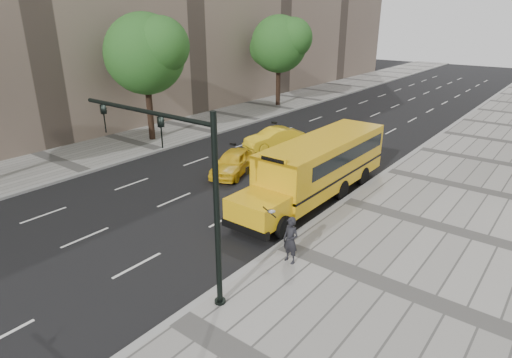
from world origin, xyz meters
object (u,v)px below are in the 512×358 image
Objects in this scene: tree_c at (280,44)px; taxi_far at (274,138)px; tree_b at (146,53)px; traffic_signal at (183,179)px; taxi_near at (233,162)px; school_bus at (320,163)px; pedestrian at (291,240)px.

tree_c is 15.59m from taxi_far.
traffic_signal is at bearing -35.78° from tree_b.
tree_c reaches higher than taxi_near.
traffic_signal reaches higher than taxi_near.
tree_c reaches higher than school_bus.
pedestrian is (8.14, -6.17, 0.35)m from taxi_near.
taxi_far is (-1.14, 5.69, -0.00)m from taxi_near.
school_bus is at bearing -15.60° from taxi_near.
tree_b is at bearing 151.23° from taxi_near.
tree_b is at bearing -89.99° from tree_c.
tree_b reaches higher than tree_c.
tree_b reaches higher than school_bus.
traffic_signal is at bearing -110.47° from pedestrian.
tree_b is 2.17× the size of taxi_near.
tree_c is 20.82m from taxi_near.
school_bus is (14.90, -17.52, -4.38)m from tree_c.
tree_c is 31.62m from traffic_signal.
school_bus is 6.35× the size of pedestrian.
taxi_far is 0.67× the size of traffic_signal.
school_bus is 10.20m from traffic_signal.
pedestrian is at bearing 61.90° from traffic_signal.
school_bus is at bearing 93.99° from traffic_signal.
taxi_far is at bearing -56.19° from tree_c.
school_bus is 8.71m from taxi_far.
taxi_near is 0.65× the size of traffic_signal.
tree_b reaches higher than pedestrian.
tree_c is at bearing 133.59° from pedestrian.
school_bus reaches higher than taxi_near.
pedestrian reaches higher than taxi_far.
traffic_signal is at bearing -86.01° from school_bus.
school_bus is at bearing -5.09° from tree_b.
taxi_near is (-5.62, -0.31, -1.06)m from school_bus.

